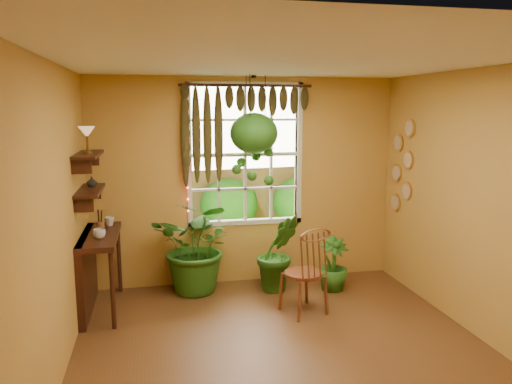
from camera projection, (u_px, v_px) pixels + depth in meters
floor at (291, 361)px, 4.59m from camera, size 4.50×4.50×0.00m
ceiling at (294, 60)px, 4.14m from camera, size 4.50×4.50×0.00m
wall_back at (246, 181)px, 6.54m from camera, size 4.00×0.00×4.00m
wall_left at (50, 230)px, 3.96m from camera, size 0.00×4.50×4.50m
wall_right at (494, 209)px, 4.76m from camera, size 0.00×4.50×4.50m
window at (245, 155)px, 6.51m from camera, size 1.52×0.10×1.86m
valance_vine at (240, 110)px, 6.28m from camera, size 1.70×0.12×1.10m
string_lights at (187, 152)px, 6.26m from camera, size 0.03×0.03×1.54m
wall_plates at (402, 167)px, 6.45m from camera, size 0.04×0.32×1.10m
counter_ledge at (91, 264)px, 5.66m from camera, size 0.40×1.20×0.90m
shelf_lower at (90, 190)px, 5.53m from camera, size 0.25×0.90×0.04m
shelf_upper at (88, 154)px, 5.46m from camera, size 0.25×0.90×0.04m
backyard at (218, 154)px, 11.06m from camera, size 14.00×10.00×12.00m
windsor_chair at (305, 285)px, 5.61m from camera, size 0.56×0.57×1.17m
potted_plant_left at (199, 246)px, 6.24m from camera, size 1.37×1.30×1.20m
potted_plant_mid at (278, 253)px, 6.30m from camera, size 0.58×0.48×0.99m
potted_plant_right at (333, 264)px, 6.34m from camera, size 0.45×0.45×0.69m
hanging_basket at (254, 140)px, 6.21m from camera, size 0.60×0.60×1.37m
cup_a at (99, 234)px, 5.42m from camera, size 0.16×0.16×0.11m
cup_b at (109, 221)px, 6.00m from camera, size 0.12×0.12×0.11m
brush_jar at (100, 220)px, 5.73m from camera, size 0.09×0.09×0.32m
shelf_vase at (92, 182)px, 5.65m from camera, size 0.15×0.15×0.12m
tiffany_lamp at (87, 134)px, 5.30m from camera, size 0.18×0.18×0.29m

